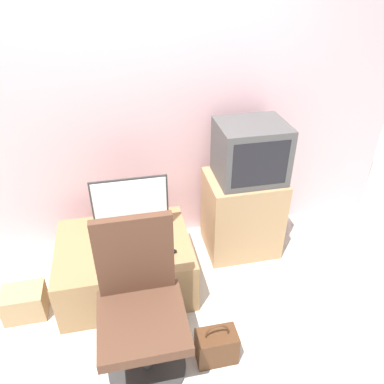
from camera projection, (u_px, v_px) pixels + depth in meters
The scene contains 11 objects.
ground_plane at pixel (173, 357), 2.46m from camera, with size 12.00×12.00×0.00m, color beige.
wall_back at pixel (139, 99), 2.84m from camera, with size 4.40×0.05×2.60m.
desk at pixel (126, 264), 2.88m from camera, with size 0.99×0.77×0.42m.
side_stand at pixel (242, 214), 3.20m from camera, with size 0.61×0.49×0.71m.
main_monitor at pixel (131, 204), 2.76m from camera, with size 0.56×0.18×0.46m.
keyboard at pixel (138, 255), 2.65m from camera, with size 0.32×0.10×0.01m.
mouse at pixel (172, 251), 2.67m from camera, with size 0.07×0.04×0.03m.
crt_tv at pixel (251, 152), 2.89m from camera, with size 0.52×0.44×0.46m.
office_chair at pixel (141, 311), 2.19m from camera, with size 0.51×0.51×1.03m.
cardboard_box_lower at pixel (25, 302), 2.69m from camera, with size 0.29×0.22×0.23m.
handbag at pixel (217, 346), 2.39m from camera, with size 0.26×0.16×0.33m.
Camera 1 is at (-0.19, -1.47, 2.24)m, focal length 35.00 mm.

